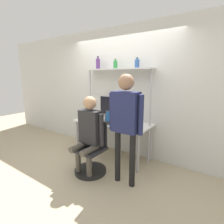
{
  "coord_description": "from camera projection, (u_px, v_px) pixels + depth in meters",
  "views": [
    {
      "loc": [
        1.98,
        -2.52,
        1.7
      ],
      "look_at": [
        0.38,
        -0.19,
        1.11
      ],
      "focal_mm": 28.0,
      "sensor_mm": 36.0,
      "label": 1
    }
  ],
  "objects": [
    {
      "name": "ground_plane",
      "position": [
        102.0,
        163.0,
        3.48
      ],
      "size": [
        12.0,
        12.0,
        0.0
      ],
      "primitive_type": "plane",
      "color": "tan"
    },
    {
      "name": "wall_back",
      "position": [
        122.0,
        92.0,
        3.8
      ],
      "size": [
        8.0,
        0.06,
        2.7
      ],
      "color": "silver",
      "rests_on": "ground_plane"
    },
    {
      "name": "desk",
      "position": [
        112.0,
        126.0,
        3.63
      ],
      "size": [
        1.61,
        0.69,
        0.76
      ],
      "color": "silver",
      "rests_on": "ground_plane"
    },
    {
      "name": "shelf_unit",
      "position": [
        117.0,
        82.0,
        3.6
      ],
      "size": [
        1.53,
        0.3,
        1.84
      ],
      "color": "silver",
      "rests_on": "ground_plane"
    },
    {
      "name": "monitor",
      "position": [
        110.0,
        107.0,
        3.85
      ],
      "size": [
        0.53,
        0.16,
        0.5
      ],
      "color": "#B7B7BC",
      "rests_on": "desk"
    },
    {
      "name": "laptop",
      "position": [
        111.0,
        120.0,
        3.51
      ],
      "size": [
        0.35,
        0.24,
        0.23
      ],
      "color": "#333338",
      "rests_on": "desk"
    },
    {
      "name": "cell_phone",
      "position": [
        122.0,
        125.0,
        3.35
      ],
      "size": [
        0.07,
        0.15,
        0.01
      ],
      "color": "#264C8C",
      "rests_on": "desk"
    },
    {
      "name": "office_chair",
      "position": [
        92.0,
        157.0,
        3.11
      ],
      "size": [
        0.56,
        0.56,
        0.91
      ],
      "color": "black",
      "rests_on": "ground_plane"
    },
    {
      "name": "person_seated",
      "position": [
        89.0,
        129.0,
        2.97
      ],
      "size": [
        0.55,
        0.47,
        1.37
      ],
      "color": "#4C473D",
      "rests_on": "ground_plane"
    },
    {
      "name": "person_standing",
      "position": [
        125.0,
        116.0,
        2.6
      ],
      "size": [
        0.57,
        0.23,
        1.73
      ],
      "color": "black",
      "rests_on": "ground_plane"
    },
    {
      "name": "bottle_blue",
      "position": [
        137.0,
        64.0,
        3.28
      ],
      "size": [
        0.09,
        0.09,
        0.19
      ],
      "color": "#335999",
      "rests_on": "shelf_unit"
    },
    {
      "name": "bottle_purple",
      "position": [
        98.0,
        64.0,
        3.8
      ],
      "size": [
        0.09,
        0.09,
        0.27
      ],
      "color": "#593372",
      "rests_on": "shelf_unit"
    },
    {
      "name": "bottle_green",
      "position": [
        115.0,
        65.0,
        3.55
      ],
      "size": [
        0.08,
        0.08,
        0.19
      ],
      "color": "#2D8C3F",
      "rests_on": "shelf_unit"
    }
  ]
}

